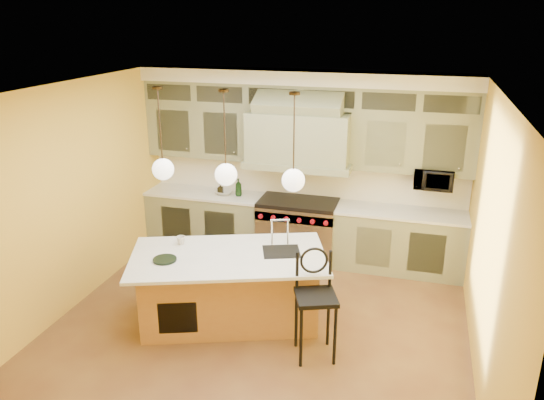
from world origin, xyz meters
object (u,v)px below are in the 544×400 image
(kitchen_island, at_px, (230,286))
(microwave, at_px, (433,178))
(counter_stool, at_px, (315,297))
(range, at_px, (298,229))

(kitchen_island, xyz_separation_m, microwave, (2.34, 2.11, 0.98))
(kitchen_island, distance_m, counter_stool, 1.26)
(kitchen_island, relative_size, counter_stool, 2.09)
(range, distance_m, kitchen_island, 2.04)
(microwave, bearing_deg, range, -176.88)
(range, bearing_deg, counter_stool, -72.34)
(kitchen_island, height_order, microwave, microwave)
(kitchen_island, height_order, counter_stool, kitchen_island)
(kitchen_island, relative_size, microwave, 4.85)
(microwave, bearing_deg, kitchen_island, -138.00)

